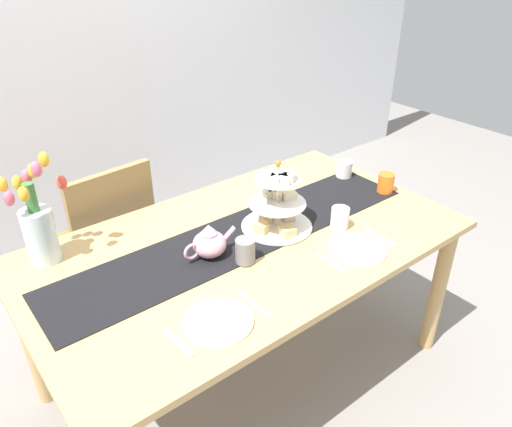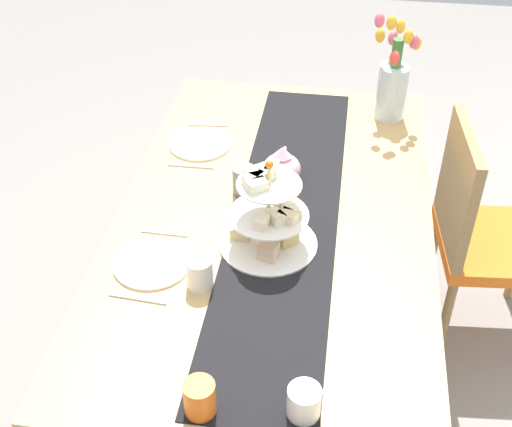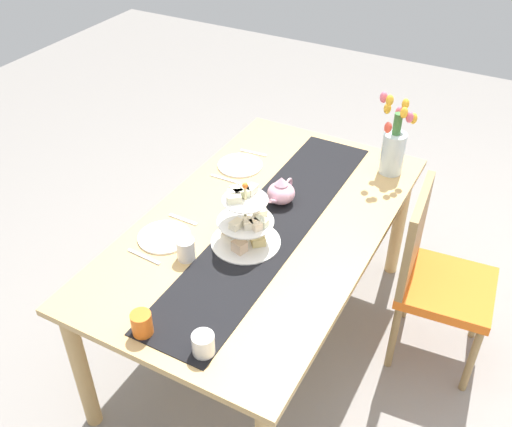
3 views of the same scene
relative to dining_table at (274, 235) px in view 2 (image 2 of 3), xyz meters
The scene contains 17 objects.
ground_plane 0.65m from the dining_table, ahead, with size 8.00×8.00×0.00m, color gray.
dining_table is the anchor object (origin of this frame).
chair_left 0.81m from the dining_table, 113.29° to the left, with size 0.46×0.46×0.91m.
table_runner 0.10m from the dining_table, 90.00° to the left, with size 1.64×0.33×0.00m, color black.
tiered_cake_stand 0.26m from the dining_table, ahead, with size 0.30×0.30×0.30m.
teapot 0.23m from the dining_table, behind, with size 0.24×0.13×0.14m.
tulip_vase 0.81m from the dining_table, 151.75° to the left, with size 0.22×0.18×0.44m.
cream_jug 0.78m from the dining_table, 12.22° to the left, with size 0.08×0.08×0.09m, color white.
dinner_plate_left 0.50m from the dining_table, 138.11° to the right, with size 0.23×0.23×0.01m, color white.
fork_left 0.61m from the dining_table, 147.29° to the right, with size 0.02×0.15×0.01m, color silver.
knife_left 0.41m from the dining_table, 123.92° to the right, with size 0.01×0.17×0.01m, color silver.
dinner_plate_right 0.45m from the dining_table, 47.53° to the right, with size 0.23×0.23×0.01m, color white.
fork_right 0.37m from the dining_table, 64.68° to the right, with size 0.02×0.15×0.01m, color silver.
knife_right 0.56m from the dining_table, 36.37° to the right, with size 0.01×0.17×0.01m, color silver.
mug_grey 0.21m from the dining_table, 128.97° to the right, with size 0.08×0.08×0.10m, color slate.
mug_white_text 0.43m from the dining_table, 24.65° to the right, with size 0.08×0.08×0.10m, color white.
mug_orange 0.80m from the dining_table, ahead, with size 0.08×0.08×0.10m, color orange.
Camera 2 is at (1.71, 0.19, 2.09)m, focal length 47.30 mm.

